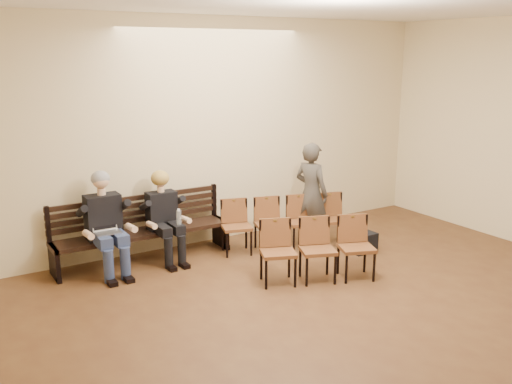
# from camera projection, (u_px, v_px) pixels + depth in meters

# --- Properties ---
(room_walls) EXTENTS (8.02, 10.01, 3.51)m
(room_walls) POSITION_uv_depth(u_px,v_px,m) (424.00, 100.00, 5.20)
(room_walls) COLOR beige
(room_walls) RESTS_ON ground
(bench) EXTENTS (2.60, 0.90, 0.45)m
(bench) POSITION_uv_depth(u_px,v_px,m) (144.00, 246.00, 8.27)
(bench) COLOR black
(bench) RESTS_ON ground
(seated_man) EXTENTS (0.59, 0.81, 1.41)m
(seated_man) POSITION_uv_depth(u_px,v_px,m) (105.00, 222.00, 7.76)
(seated_man) COLOR black
(seated_man) RESTS_ON ground
(seated_woman) EXTENTS (0.52, 0.72, 1.21)m
(seated_woman) POSITION_uv_depth(u_px,v_px,m) (165.00, 220.00, 8.22)
(seated_woman) COLOR black
(seated_woman) RESTS_ON ground
(laptop) EXTENTS (0.36, 0.30, 0.24)m
(laptop) POSITION_uv_depth(u_px,v_px,m) (108.00, 235.00, 7.65)
(laptop) COLOR #B3B3B7
(laptop) RESTS_ON bench
(water_bottle) EXTENTS (0.07, 0.07, 0.23)m
(water_bottle) POSITION_uv_depth(u_px,v_px,m) (179.00, 225.00, 8.08)
(water_bottle) COLOR silver
(water_bottle) RESTS_ON bench
(bag) EXTENTS (0.41, 0.29, 0.29)m
(bag) POSITION_uv_depth(u_px,v_px,m) (363.00, 242.00, 8.66)
(bag) COLOR black
(bag) RESTS_ON ground
(passerby) EXTENTS (0.62, 0.78, 1.86)m
(passerby) POSITION_uv_depth(u_px,v_px,m) (311.00, 186.00, 8.90)
(passerby) COLOR #3A352F
(passerby) RESTS_ON ground
(chair_row_front) EXTENTS (2.02, 1.01, 0.81)m
(chair_row_front) POSITION_uv_depth(u_px,v_px,m) (286.00, 223.00, 8.73)
(chair_row_front) COLOR brown
(chair_row_front) RESTS_ON ground
(chair_row_back) EXTENTS (1.57, 0.98, 0.84)m
(chair_row_back) POSITION_uv_depth(u_px,v_px,m) (318.00, 250.00, 7.50)
(chair_row_back) COLOR brown
(chair_row_back) RESTS_ON ground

